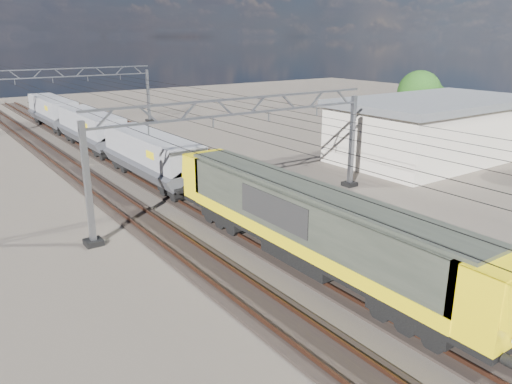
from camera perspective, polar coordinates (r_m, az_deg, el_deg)
ground at (r=28.66m, az=2.93°, el=-4.30°), size 160.00×160.00×0.00m
track_outer_west at (r=25.64m, az=-7.77°, el=-6.97°), size 2.60×140.00×0.30m
track_loco at (r=27.52m, az=-0.36°, el=-5.05°), size 2.60×140.00×0.30m
track_inner_east at (r=29.83m, az=5.96°, el=-3.34°), size 2.60×140.00×0.30m
track_outer_east at (r=32.47m, az=11.30°, el=-1.85°), size 2.60×140.00×0.30m
catenary_gantry_mid at (r=30.61m, az=-1.59°, el=4.78°), size 19.90×0.90×7.11m
catenary_gantry_far at (r=63.45m, az=-20.25°, el=10.26°), size 19.90×0.90×7.11m
overhead_wires at (r=33.64m, az=-5.45°, el=9.04°), size 12.03×140.00×0.53m
locomotive at (r=23.37m, az=6.02°, el=-3.37°), size 2.76×21.10×3.62m
hopper_wagon_lead at (r=37.94m, az=-11.84°, el=4.29°), size 3.38×13.00×3.25m
hopper_wagon_mid at (r=51.07m, az=-18.34°, el=7.07°), size 3.38×13.00×3.25m
hopper_wagon_third at (r=64.65m, az=-22.19°, el=8.66°), size 3.38×13.00×3.25m
industrial_shed at (r=47.64m, az=19.73°, el=6.85°), size 18.60×10.60×5.40m
tree_far at (r=58.60m, az=18.49°, el=10.54°), size 5.26×4.86×7.11m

